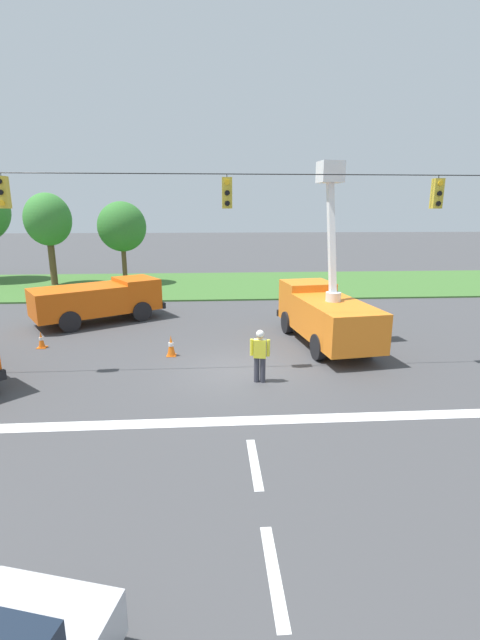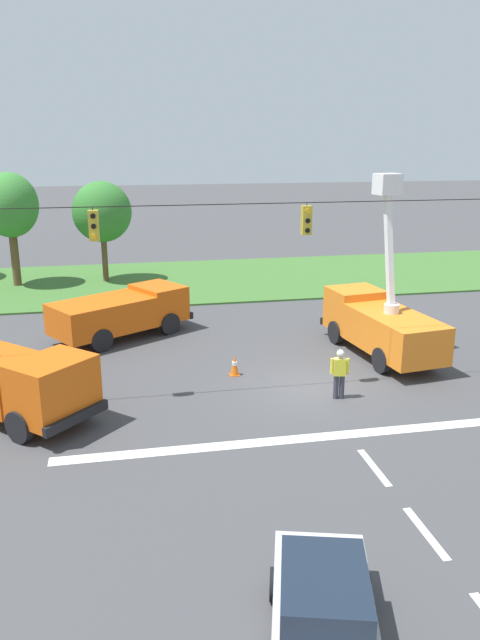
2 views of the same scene
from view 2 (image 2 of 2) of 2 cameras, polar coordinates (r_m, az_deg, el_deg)
The scene contains 13 objects.
ground_plane at distance 22.83m, azimuth 6.47°, elevation -6.08°, with size 200.00×200.00×0.00m, color #424244.
grass_verge at distance 39.59m, azimuth -1.29°, elevation 3.80°, with size 56.00×12.00×0.10m, color #3D6B2D.
lane_markings at distance 18.34m, azimuth 11.52°, elevation -12.25°, with size 17.60×15.25×0.01m.
signal_gantry at distance 21.50m, azimuth 6.58°, elevation 4.87°, with size 26.20×0.33×7.20m.
tree_west at distance 39.22m, azimuth -20.31°, elevation 9.75°, with size 3.27×3.57×6.76m.
tree_centre at distance 38.97m, azimuth -12.51°, elevation 9.60°, with size 3.55×3.40×6.17m.
utility_truck_bucket_lift at distance 26.19m, azimuth 12.68°, elevation -0.10°, with size 3.10×6.83×7.33m.
utility_truck_support_near at distance 28.38m, azimuth -10.75°, elevation 0.75°, with size 6.59×5.36×2.06m.
utility_truck_support_far at distance 21.28m, azimuth -20.09°, elevation -5.22°, with size 6.13×6.03×2.30m.
sedan_silver at distance 11.94m, azimuth 7.66°, elevation -25.25°, with size 2.85×4.61×1.56m.
road_worker at distance 21.64m, azimuth 9.09°, elevation -4.63°, with size 0.64×0.32×1.77m.
traffic_cone_mid_left at distance 23.61m, azimuth -0.50°, elevation -4.12°, with size 0.36×0.36×0.83m.
traffic_cone_mid_right at distance 24.62m, azimuth -13.60°, elevation -3.92°, with size 0.36×0.36×0.69m.
Camera 2 is at (-6.53, -20.08, 8.70)m, focal length 35.00 mm.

